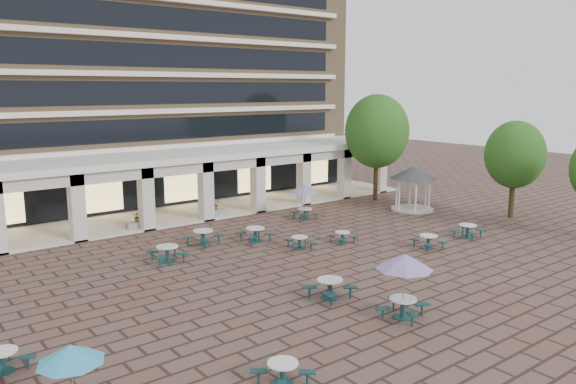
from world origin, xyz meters
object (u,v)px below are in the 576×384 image
Objects in this scene: picnic_table_1 at (283,371)px; gazebo at (413,178)px; planter_right at (215,210)px; picnic_table_0 at (3,359)px; planter_left at (138,223)px.

picnic_table_1 is 0.50× the size of gazebo.
gazebo is 14.36m from planter_right.
planter_right is (16.24, 14.48, 0.10)m from picnic_table_0.
picnic_table_0 is 1.26× the size of planter_right.
planter_right is at bearing 0.00° from planter_left.
gazebo is at bearing -20.92° from planter_left.
planter_right reaches higher than planter_left.
picnic_table_0 is at bearing 132.19° from picnic_table_1.
picnic_table_0 is 1.12× the size of picnic_table_1.
planter_left is 1.00× the size of planter_right.
planter_right is (5.58, 0.00, 0.09)m from planter_left.
picnic_table_1 is at bearing -63.49° from picnic_table_0.
picnic_table_0 is 0.56× the size of gazebo.
picnic_table_1 is 1.13× the size of planter_left.
planter_left is at bearing 159.08° from gazebo.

